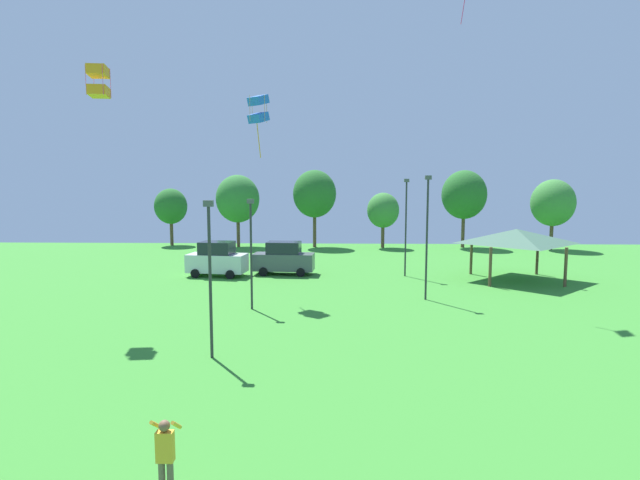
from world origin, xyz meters
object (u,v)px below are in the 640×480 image
at_px(person_standing_near_foreground, 165,454).
at_px(parked_car_second_from_left, 284,258).
at_px(light_post_0, 251,247).
at_px(treeline_tree_3, 383,210).
at_px(treeline_tree_2, 315,194).
at_px(parked_car_leftmost, 217,259).
at_px(light_post_1, 406,222).
at_px(light_post_2, 427,231).
at_px(treeline_tree_1, 238,199).
at_px(kite_flying_7, 258,109).
at_px(light_post_3, 210,270).
at_px(treeline_tree_0, 171,206).
at_px(treeline_tree_4, 464,195).
at_px(kite_flying_6, 98,81).
at_px(park_pavilion, 516,236).
at_px(treeline_tree_5, 553,203).

bearing_deg(person_standing_near_foreground, parked_car_second_from_left, 55.18).
xyz_separation_m(light_post_0, treeline_tree_3, (9.59, 26.75, 0.62)).
bearing_deg(treeline_tree_2, parked_car_second_from_left, -95.73).
distance_m(parked_car_leftmost, light_post_1, 14.02).
bearing_deg(light_post_2, parked_car_second_from_left, 138.47).
bearing_deg(person_standing_near_foreground, light_post_0, 57.82).
bearing_deg(treeline_tree_1, kite_flying_7, -75.90).
height_order(light_post_1, light_post_2, light_post_2).
height_order(kite_flying_7, parked_car_second_from_left, kite_flying_7).
distance_m(person_standing_near_foreground, light_post_3, 9.15).
bearing_deg(treeline_tree_0, treeline_tree_4, -1.96).
xyz_separation_m(kite_flying_7, parked_car_second_from_left, (0.78, 6.55, -9.91)).
relative_size(kite_flying_6, parked_car_leftmost, 0.34).
distance_m(kite_flying_7, treeline_tree_0, 28.65).
bearing_deg(treeline_tree_4, light_post_3, -117.94).
relative_size(parked_car_leftmost, park_pavilion, 0.70).
bearing_deg(treeline_tree_0, person_standing_near_foreground, -72.07).
bearing_deg(light_post_1, treeline_tree_2, 113.20).
bearing_deg(light_post_0, parked_car_second_from_left, 86.35).
bearing_deg(person_standing_near_foreground, treeline_tree_4, 33.10).
bearing_deg(person_standing_near_foreground, kite_flying_6, 83.10).
height_order(kite_flying_7, light_post_1, kite_flying_7).
distance_m(light_post_3, treeline_tree_4, 39.50).
relative_size(treeline_tree_3, treeline_tree_5, 0.81).
bearing_deg(light_post_0, treeline_tree_3, 70.28).
height_order(person_standing_near_foreground, light_post_1, light_post_1).
relative_size(park_pavilion, treeline_tree_4, 0.77).
xyz_separation_m(treeline_tree_2, treeline_tree_3, (7.26, -0.29, -1.73)).
distance_m(parked_car_second_from_left, treeline_tree_5, 30.51).
distance_m(kite_flying_6, kite_flying_7, 9.05).
relative_size(treeline_tree_2, treeline_tree_3, 1.41).
bearing_deg(treeline_tree_5, treeline_tree_0, 176.35).
distance_m(park_pavilion, treeline_tree_5, 19.69).
relative_size(park_pavilion, treeline_tree_1, 0.82).
xyz_separation_m(treeline_tree_0, treeline_tree_4, (31.76, -1.09, 1.31)).
distance_m(parked_car_second_from_left, light_post_3, 18.29).
bearing_deg(park_pavilion, light_post_3, -136.81).
relative_size(person_standing_near_foreground, light_post_2, 0.25).
xyz_separation_m(park_pavilion, light_post_3, (-17.41, -16.34, 0.35)).
distance_m(person_standing_near_foreground, parked_car_leftmost, 26.50).
distance_m(kite_flying_6, treeline_tree_3, 34.02).
relative_size(light_post_2, light_post_3, 1.18).
xyz_separation_m(light_post_0, treeline_tree_1, (-5.91, 27.07, 1.82)).
bearing_deg(light_post_3, light_post_1, 60.68).
distance_m(treeline_tree_1, treeline_tree_4, 24.09).
xyz_separation_m(light_post_2, treeline_tree_4, (8.44, 24.74, 1.62)).
distance_m(parked_car_leftmost, parked_car_second_from_left, 4.88).
xyz_separation_m(parked_car_second_from_left, light_post_3, (-0.98, -18.13, 2.23)).
height_order(treeline_tree_1, treeline_tree_4, treeline_tree_4).
xyz_separation_m(light_post_3, treeline_tree_2, (2.63, 34.64, 2.27)).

